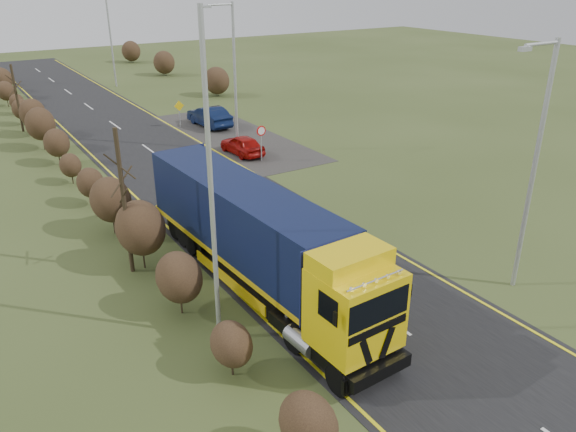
# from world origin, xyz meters

# --- Properties ---
(ground) EXTENTS (160.00, 160.00, 0.00)m
(ground) POSITION_xyz_m (0.00, 0.00, 0.00)
(ground) COLOR #38451D
(ground) RESTS_ON ground
(road) EXTENTS (8.00, 120.00, 0.02)m
(road) POSITION_xyz_m (0.00, 10.00, 0.01)
(road) COLOR black
(road) RESTS_ON ground
(layby) EXTENTS (6.00, 18.00, 0.02)m
(layby) POSITION_xyz_m (6.50, 20.00, 0.01)
(layby) COLOR #2F2D2A
(layby) RESTS_ON ground
(lane_markings) EXTENTS (7.52, 116.00, 0.01)m
(lane_markings) POSITION_xyz_m (0.00, 9.69, 0.03)
(lane_markings) COLOR yellow
(lane_markings) RESTS_ON road
(hedgerow) EXTENTS (2.24, 102.04, 6.05)m
(hedgerow) POSITION_xyz_m (-6.00, 7.89, 1.62)
(hedgerow) COLOR black
(hedgerow) RESTS_ON ground
(lorry) EXTENTS (2.88, 14.45, 4.00)m
(lorry) POSITION_xyz_m (-2.77, 0.10, 2.27)
(lorry) COLOR black
(lorry) RESTS_ON ground
(car_red_hatchback) EXTENTS (1.74, 3.94, 1.32)m
(car_red_hatchback) POSITION_xyz_m (4.94, 15.69, 0.66)
(car_red_hatchback) COLOR #990A07
(car_red_hatchback) RESTS_ON ground
(car_blue_sedan) EXTENTS (1.91, 4.88, 1.58)m
(car_blue_sedan) POSITION_xyz_m (6.28, 23.65, 0.79)
(car_blue_sedan) COLOR black
(car_blue_sedan) RESTS_ON ground
(streetlight_near) EXTENTS (1.99, 0.19, 9.38)m
(streetlight_near) POSITION_xyz_m (5.68, -5.17, 5.17)
(streetlight_near) COLOR #A5A8AA
(streetlight_near) RESTS_ON ground
(streetlight_mid) EXTENTS (2.04, 0.19, 9.62)m
(streetlight_mid) POSITION_xyz_m (4.99, 16.71, 5.32)
(streetlight_mid) COLOR #A5A8AA
(streetlight_mid) RESTS_ON ground
(streetlight_far) EXTENTS (2.08, 0.20, 9.84)m
(streetlight_far) POSITION_xyz_m (4.96, 44.33, 5.44)
(streetlight_far) COLOR #A5A8AA
(streetlight_far) RESTS_ON ground
(left_pole) EXTENTS (0.16, 0.16, 10.60)m
(left_pole) POSITION_xyz_m (-5.49, -2.03, 5.30)
(left_pole) COLOR #A5A8AA
(left_pole) RESTS_ON ground
(speed_sign) EXTENTS (0.65, 0.10, 2.35)m
(speed_sign) POSITION_xyz_m (5.30, 13.73, 1.64)
(speed_sign) COLOR #A5A8AA
(speed_sign) RESTS_ON ground
(warning_board) EXTENTS (0.81, 0.11, 2.11)m
(warning_board) POSITION_xyz_m (4.20, 24.60, 1.31)
(warning_board) COLOR #A5A8AA
(warning_board) RESTS_ON ground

